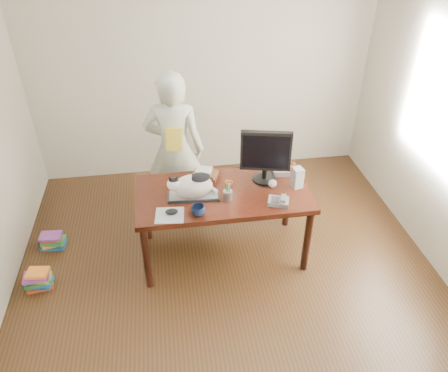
% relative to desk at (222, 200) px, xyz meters
% --- Properties ---
extents(room, '(4.50, 4.50, 4.50)m').
position_rel_desk_xyz_m(room, '(0.00, -0.68, 0.75)').
color(room, black).
rests_on(room, ground).
extents(desk, '(1.60, 0.80, 0.75)m').
position_rel_desk_xyz_m(desk, '(0.00, 0.00, 0.00)').
color(desk, black).
rests_on(desk, ground).
extents(keyboard, '(0.48, 0.21, 0.03)m').
position_rel_desk_xyz_m(keyboard, '(-0.28, -0.12, 0.16)').
color(keyboard, black).
rests_on(keyboard, desk).
extents(cat, '(0.46, 0.24, 0.26)m').
position_rel_desk_xyz_m(cat, '(-0.29, -0.12, 0.28)').
color(cat, silver).
rests_on(cat, keyboard).
extents(monitor, '(0.47, 0.27, 0.53)m').
position_rel_desk_xyz_m(monitor, '(0.41, 0.04, 0.44)').
color(monitor, black).
rests_on(monitor, desk).
extents(pen_cup, '(0.09, 0.09, 0.21)m').
position_rel_desk_xyz_m(pen_cup, '(0.02, -0.20, 0.21)').
color(pen_cup, '#929297').
rests_on(pen_cup, desk).
extents(mousepad, '(0.26, 0.24, 0.01)m').
position_rel_desk_xyz_m(mousepad, '(-0.50, -0.35, 0.15)').
color(mousepad, '#A4AAB0').
rests_on(mousepad, desk).
extents(mouse, '(0.12, 0.08, 0.04)m').
position_rel_desk_xyz_m(mouse, '(-0.48, -0.33, 0.17)').
color(mouse, black).
rests_on(mouse, mousepad).
extents(coffee_mug, '(0.16, 0.16, 0.09)m').
position_rel_desk_xyz_m(coffee_mug, '(-0.26, -0.38, 0.20)').
color(coffee_mug, black).
rests_on(coffee_mug, desk).
extents(phone, '(0.21, 0.18, 0.08)m').
position_rel_desk_xyz_m(phone, '(0.46, -0.33, 0.18)').
color(phone, slate).
rests_on(phone, desk).
extents(speaker, '(0.11, 0.11, 0.20)m').
position_rel_desk_xyz_m(speaker, '(0.69, -0.09, 0.25)').
color(speaker, '#99999B').
rests_on(speaker, desk).
extents(baseball, '(0.08, 0.08, 0.08)m').
position_rel_desk_xyz_m(baseball, '(0.47, -0.07, 0.19)').
color(baseball, beige).
rests_on(baseball, desk).
extents(book_stack, '(0.28, 0.25, 0.09)m').
position_rel_desk_xyz_m(book_stack, '(-0.14, 0.19, 0.19)').
color(book_stack, '#4B1914').
rests_on(book_stack, desk).
extents(calculator, '(0.17, 0.22, 0.06)m').
position_rel_desk_xyz_m(calculator, '(0.61, 0.18, 0.18)').
color(calculator, slate).
rests_on(calculator, desk).
extents(person, '(0.68, 0.51, 1.68)m').
position_rel_desk_xyz_m(person, '(-0.40, 0.61, 0.24)').
color(person, white).
rests_on(person, ground).
extents(held_book, '(0.17, 0.12, 0.22)m').
position_rel_desk_xyz_m(held_book, '(-0.40, 0.44, 0.45)').
color(held_book, gold).
rests_on(held_book, person).
extents(book_pile_a, '(0.27, 0.22, 0.18)m').
position_rel_desk_xyz_m(book_pile_a, '(-1.75, -0.28, -0.51)').
color(book_pile_a, '#A63417').
rests_on(book_pile_a, ground).
extents(book_pile_b, '(0.26, 0.20, 0.15)m').
position_rel_desk_xyz_m(book_pile_b, '(-1.72, 0.27, -0.53)').
color(book_pile_b, navy).
rests_on(book_pile_b, ground).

